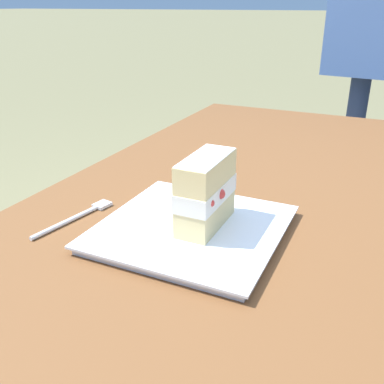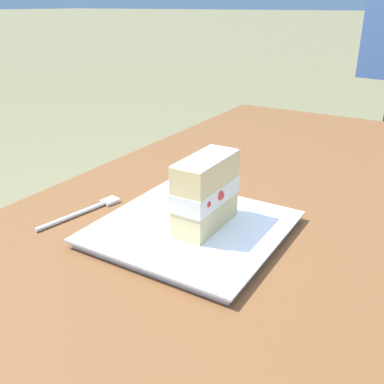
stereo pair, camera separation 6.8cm
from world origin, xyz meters
The scene contains 4 objects.
patio_table centered at (0.00, 0.00, 0.66)m, with size 1.49×0.77×0.77m.
dessert_plate centered at (-0.20, 0.03, 0.78)m, with size 0.28×0.28×0.02m.
cake_slice centered at (-0.19, 0.01, 0.85)m, with size 0.13×0.06×0.12m.
dessert_fork centered at (-0.23, 0.24, 0.78)m, with size 0.17×0.05×0.01m.
Camera 1 is at (-0.76, -0.23, 1.12)m, focal length 40.57 mm.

